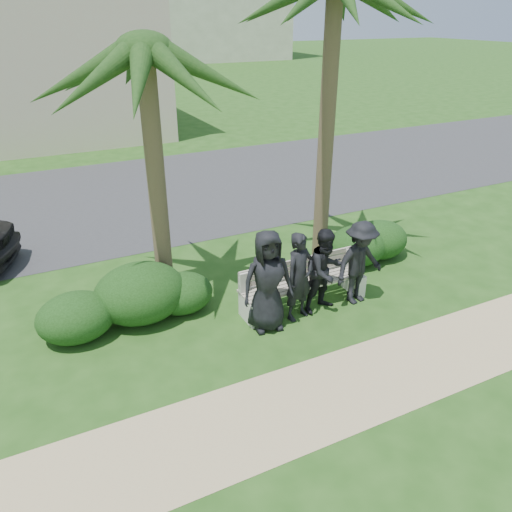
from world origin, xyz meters
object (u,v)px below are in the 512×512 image
at_px(man_c, 326,271).
at_px(man_a, 268,281).
at_px(man_b, 300,277).
at_px(man_d, 360,263).
at_px(palm_left, 145,52).
at_px(park_bench, 303,287).

bearing_deg(man_c, man_a, 173.41).
bearing_deg(man_b, man_d, -15.90).
bearing_deg(man_d, man_b, 171.64).
xyz_separation_m(man_c, palm_left, (-2.48, 1.73, 3.60)).
relative_size(man_c, man_d, 0.97).
height_order(man_b, man_d, man_b).
relative_size(man_b, palm_left, 0.31).
bearing_deg(man_d, palm_left, 143.55).
bearing_deg(palm_left, park_bench, -33.11).
bearing_deg(man_b, palm_left, 122.73).
xyz_separation_m(park_bench, man_a, (-0.94, -0.36, 0.53)).
bearing_deg(man_a, man_c, 10.28).
distance_m(man_a, man_b, 0.66).
xyz_separation_m(man_a, man_d, (1.92, 0.01, -0.10)).
distance_m(man_c, palm_left, 4.71).
bearing_deg(man_b, man_c, -11.76).
bearing_deg(man_a, man_b, 10.49).
relative_size(park_bench, man_d, 1.50).
bearing_deg(park_bench, palm_left, 146.53).
relative_size(man_a, palm_left, 0.34).
height_order(man_a, man_d, man_a).
xyz_separation_m(park_bench, man_c, (0.27, -0.29, 0.41)).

